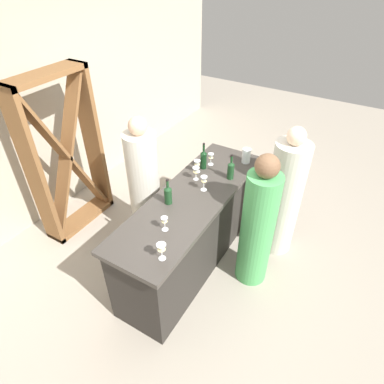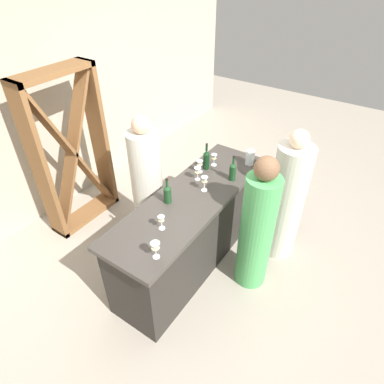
{
  "view_description": "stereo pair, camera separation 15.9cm",
  "coord_description": "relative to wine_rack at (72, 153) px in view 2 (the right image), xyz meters",
  "views": [
    {
      "loc": [
        -2.28,
        -1.35,
        3.01
      ],
      "look_at": [
        0.0,
        0.0,
        1.01
      ],
      "focal_mm": 30.92,
      "sensor_mm": 36.0,
      "label": 1
    },
    {
      "loc": [
        -2.19,
        -1.49,
        3.01
      ],
      "look_at": [
        0.0,
        0.0,
        1.01
      ],
      "focal_mm": 30.92,
      "sensor_mm": 36.0,
      "label": 2
    }
  ],
  "objects": [
    {
      "name": "wine_glass_near_right",
      "position": [
        -0.4,
        -1.69,
        0.06
      ],
      "size": [
        0.06,
        0.06,
        0.14
      ],
      "color": "white",
      "rests_on": "bar_counter"
    },
    {
      "name": "wine_glass_far_right",
      "position": [
        0.56,
        -1.47,
        0.06
      ],
      "size": [
        0.07,
        0.07,
        0.14
      ],
      "color": "white",
      "rests_on": "bar_counter"
    },
    {
      "name": "wine_bottle_leftmost_olive_green",
      "position": [
        -0.07,
        -1.51,
        0.07
      ],
      "size": [
        0.08,
        0.08,
        0.28
      ],
      "color": "#193D1E",
      "rests_on": "bar_counter"
    },
    {
      "name": "wine_bottle_center_dark_green",
      "position": [
        0.66,
        -1.49,
        0.09
      ],
      "size": [
        0.07,
        0.07,
        0.32
      ],
      "color": "black",
      "rests_on": "bar_counter"
    },
    {
      "name": "person_left_guest",
      "position": [
        0.3,
        -2.33,
        -0.26
      ],
      "size": [
        0.4,
        0.4,
        1.57
      ],
      "rotation": [
        0.0,
        0.0,
        1.79
      ],
      "color": "#4CA559",
      "rests_on": "ground"
    },
    {
      "name": "person_right_guest",
      "position": [
        0.27,
        -0.93,
        -0.25
      ],
      "size": [
        0.46,
        0.46,
        1.6
      ],
      "rotation": [
        0.0,
        0.0,
        -1.26
      ],
      "color": "beige",
      "rests_on": "ground"
    },
    {
      "name": "person_center_guest",
      "position": [
        0.89,
        -2.4,
        -0.26
      ],
      "size": [
        0.4,
        0.4,
        1.6
      ],
      "rotation": [
        0.0,
        0.0,
        1.53
      ],
      "color": "beige",
      "rests_on": "ground"
    },
    {
      "name": "wine_glass_far_left",
      "position": [
        0.42,
        -1.54,
        0.07
      ],
      "size": [
        0.08,
        0.08,
        0.15
      ],
      "color": "white",
      "rests_on": "bar_counter"
    },
    {
      "name": "wine_glass_near_center",
      "position": [
        0.3,
        -1.7,
        0.08
      ],
      "size": [
        0.07,
        0.07,
        0.17
      ],
      "color": "white",
      "rests_on": "bar_counter"
    },
    {
      "name": "water_pitcher",
      "position": [
        1.02,
        -1.86,
        0.05
      ],
      "size": [
        0.1,
        0.1,
        0.17
      ],
      "color": "silver",
      "rests_on": "bar_counter"
    },
    {
      "name": "bar_counter",
      "position": [
        0.15,
        -1.65,
        -0.51
      ],
      "size": [
        2.17,
        0.68,
        0.96
      ],
      "color": "#2A2723",
      "rests_on": "ground"
    },
    {
      "name": "wine_glass_near_left",
      "position": [
        -0.69,
        -1.87,
        0.08
      ],
      "size": [
        0.08,
        0.08,
        0.16
      ],
      "color": "white",
      "rests_on": "bar_counter"
    },
    {
      "name": "wine_bottle_second_left_olive_green",
      "position": [
        0.63,
        -1.85,
        0.08
      ],
      "size": [
        0.07,
        0.07,
        0.29
      ],
      "color": "#193D1E",
      "rests_on": "bar_counter"
    },
    {
      "name": "back_wall",
      "position": [
        0.15,
        0.55,
        0.41
      ],
      "size": [
        8.0,
        0.1,
        2.8
      ],
      "primitive_type": "cube",
      "color": "#B2A893",
      "rests_on": "ground"
    },
    {
      "name": "ground_plane",
      "position": [
        0.15,
        -1.65,
        -0.99
      ],
      "size": [
        12.0,
        12.0,
        0.0
      ],
      "primitive_type": "plane",
      "color": "#9E9384"
    },
    {
      "name": "wine_rack",
      "position": [
        0.0,
        0.0,
        0.0
      ],
      "size": [
        0.95,
        0.28,
        1.98
      ],
      "color": "brown",
      "rests_on": "ground"
    },
    {
      "name": "wine_glass_far_center",
      "position": [
        0.77,
        -1.53,
        0.06
      ],
      "size": [
        0.07,
        0.07,
        0.14
      ],
      "color": "white",
      "rests_on": "bar_counter"
    }
  ]
}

